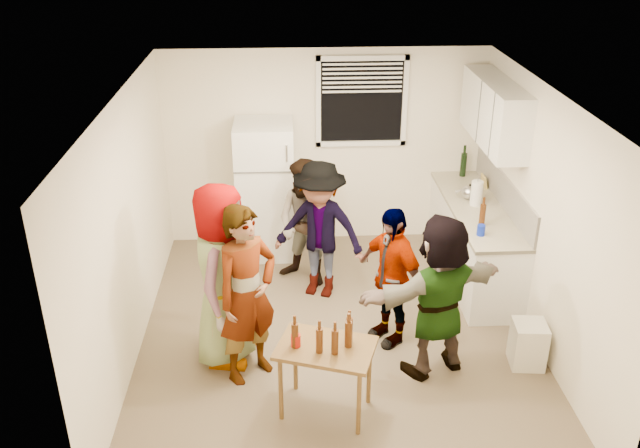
{
  "coord_description": "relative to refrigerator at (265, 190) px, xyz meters",
  "views": [
    {
      "loc": [
        -0.49,
        -5.83,
        4.07
      ],
      "look_at": [
        -0.16,
        0.25,
        1.15
      ],
      "focal_mm": 38.0,
      "sensor_mm": 36.0,
      "label": 1
    }
  ],
  "objects": [
    {
      "name": "refrigerator",
      "position": [
        0.0,
        0.0,
        0.0
      ],
      "size": [
        0.7,
        0.7,
        1.7
      ],
      "primitive_type": "cube",
      "color": "white",
      "rests_on": "ground"
    },
    {
      "name": "red_cup",
      "position": [
        0.31,
        -3.01,
        -0.17
      ],
      "size": [
        0.08,
        0.08,
        0.11
      ],
      "primitive_type": "cylinder",
      "color": "#AD150A",
      "rests_on": "serving_table"
    },
    {
      "name": "wine_bottle",
      "position": [
        2.5,
        0.21,
        0.05
      ],
      "size": [
        0.08,
        0.08,
        0.3
      ],
      "primitive_type": "cylinder",
      "color": "black",
      "rests_on": "countertop"
    },
    {
      "name": "guest_stripe",
      "position": [
        -0.12,
        -2.47,
        -0.85
      ],
      "size": [
        1.59,
        1.74,
        0.42
      ],
      "primitive_type": "imported",
      "rotation": [
        0.0,
        0.0,
        0.69
      ],
      "color": "#141933",
      "rests_on": "ground"
    },
    {
      "name": "picture_frame",
      "position": [
        2.67,
        -0.17,
        0.12
      ],
      "size": [
        0.02,
        0.18,
        0.15
      ],
      "primitive_type": "cube",
      "color": "tan",
      "rests_on": "countertop"
    },
    {
      "name": "trash_bin",
      "position": [
        2.54,
        -2.48,
        -0.6
      ],
      "size": [
        0.34,
        0.34,
        0.45
      ],
      "primitive_type": "cube",
      "rotation": [
        0.0,
        0.0,
        -0.1
      ],
      "color": "silver",
      "rests_on": "ground"
    },
    {
      "name": "guest_back_right",
      "position": [
        0.61,
        -1.05,
        -0.85
      ],
      "size": [
        1.54,
        1.86,
        0.59
      ],
      "primitive_type": "imported",
      "rotation": [
        0.0,
        0.0,
        -0.37
      ],
      "color": "#46454B",
      "rests_on": "ground"
    },
    {
      "name": "guest_back_left",
      "position": [
        0.48,
        -0.78,
        -0.85
      ],
      "size": [
        1.42,
        1.66,
        0.57
      ],
      "primitive_type": "imported",
      "rotation": [
        0.0,
        0.0,
        -0.56
      ],
      "color": "brown",
      "rests_on": "ground"
    },
    {
      "name": "kettle",
      "position": [
        2.4,
        -0.52,
        0.05
      ],
      "size": [
        0.26,
        0.23,
        0.2
      ],
      "primitive_type": null,
      "rotation": [
        0.0,
        0.0,
        -0.14
      ],
      "color": "silver",
      "rests_on": "countertop"
    },
    {
      "name": "guest_orange",
      "position": [
        1.63,
        -2.5,
        -0.85
      ],
      "size": [
        1.98,
        2.05,
        0.47
      ],
      "primitive_type": "imported",
      "rotation": [
        0.0,
        0.0,
        3.52
      ],
      "color": "#BB6B37",
      "rests_on": "ground"
    },
    {
      "name": "beer_bottle_table",
      "position": [
        0.75,
        -3.04,
        -0.17
      ],
      "size": [
        0.06,
        0.06,
        0.24
      ],
      "primitive_type": "cylinder",
      "color": "#47230C",
      "rests_on": "serving_table"
    },
    {
      "name": "guest_black",
      "position": [
        1.26,
        -1.98,
        -0.85
      ],
      "size": [
        1.7,
        1.53,
        0.36
      ],
      "primitive_type": "imported",
      "rotation": [
        0.0,
        0.0,
        -0.99
      ],
      "color": "black",
      "rests_on": "ground"
    },
    {
      "name": "countertop",
      "position": [
        2.45,
        -0.73,
        0.03
      ],
      "size": [
        0.64,
        2.22,
        0.04
      ],
      "primitive_type": "cube",
      "color": "#BBB297",
      "rests_on": "counter_lower"
    },
    {
      "name": "paper_towel",
      "position": [
        2.43,
        -0.69,
        0.05
      ],
      "size": [
        0.13,
        0.13,
        0.29
      ],
      "primitive_type": "cylinder",
      "color": "white",
      "rests_on": "countertop"
    },
    {
      "name": "window",
      "position": [
        1.2,
        0.33,
        1.0
      ],
      "size": [
        1.12,
        0.1,
        1.06
      ],
      "primitive_type": null,
      "color": "white",
      "rests_on": "room"
    },
    {
      "name": "counter_lower",
      "position": [
        2.45,
        -0.73,
        -0.42
      ],
      "size": [
        0.6,
        2.2,
        0.86
      ],
      "primitive_type": "cube",
      "color": "white",
      "rests_on": "ground"
    },
    {
      "name": "guest_grey",
      "position": [
        -0.36,
        -2.2,
        -0.85
      ],
      "size": [
        1.98,
        1.27,
        0.58
      ],
      "primitive_type": "imported",
      "rotation": [
        0.0,
        0.0,
        1.35
      ],
      "color": "gray",
      "rests_on": "ground"
    },
    {
      "name": "backsplash",
      "position": [
        2.74,
        -0.73,
        0.23
      ],
      "size": [
        0.03,
        2.2,
        0.36
      ],
      "primitive_type": "cube",
      "color": "beige",
      "rests_on": "countertop"
    },
    {
      "name": "upper_cabinets",
      "position": [
        2.58,
        -0.53,
        1.1
      ],
      "size": [
        0.34,
        1.6,
        0.7
      ],
      "primitive_type": "cube",
      "color": "white",
      "rests_on": "room"
    },
    {
      "name": "serving_table",
      "position": [
        0.56,
        -3.04,
        -0.85
      ],
      "size": [
        0.94,
        0.77,
        0.68
      ],
      "primitive_type": null,
      "rotation": [
        0.0,
        0.0,
        -0.33
      ],
      "color": "brown",
      "rests_on": "ground"
    },
    {
      "name": "blue_cup",
      "position": [
        2.28,
        -1.47,
        0.05
      ],
      "size": [
        0.09,
        0.09,
        0.11
      ],
      "primitive_type": "cylinder",
      "color": "#0E25B6",
      "rests_on": "countertop"
    },
    {
      "name": "room",
      "position": [
        0.75,
        -1.88,
        -0.85
      ],
      "size": [
        4.0,
        4.5,
        2.5
      ],
      "primitive_type": null,
      "color": "white",
      "rests_on": "ground"
    },
    {
      "name": "beer_bottle_counter",
      "position": [
        2.35,
        -1.24,
        0.05
      ],
      "size": [
        0.06,
        0.06,
        0.24
      ],
      "primitive_type": "cylinder",
      "color": "#47230C",
      "rests_on": "countertop"
    }
  ]
}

